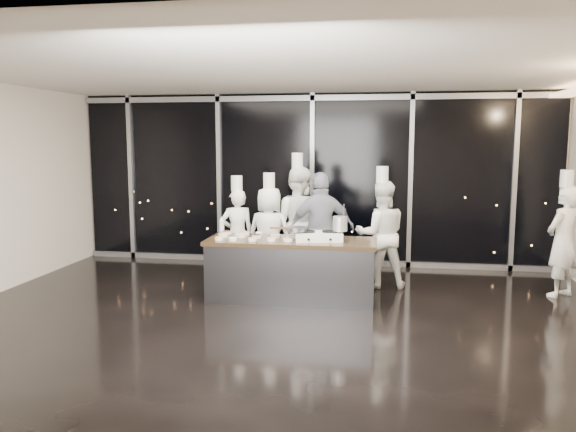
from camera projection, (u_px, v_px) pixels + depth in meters
name	position (u px, v px, depth m)	size (l,w,h in m)	color
ground	(280.00, 319.00, 7.38)	(9.00, 9.00, 0.00)	black
room_shell	(294.00, 147.00, 7.05)	(9.02, 7.02, 3.21)	beige
window_wall	(312.00, 180.00, 10.52)	(8.90, 0.11, 3.20)	black
demo_counter	(291.00, 270.00, 8.20)	(2.46, 0.86, 0.90)	#343439
stove	(319.00, 236.00, 8.06)	(0.73, 0.52, 0.14)	white
frying_pan	(296.00, 229.00, 8.04)	(0.56, 0.36, 0.05)	slate
stock_pot	(340.00, 224.00, 8.02)	(0.21, 0.21, 0.21)	#BBBBBD
prep_bowls	(254.00, 236.00, 8.27)	(1.39, 0.71, 0.05)	silver
squeeze_bottle	(222.00, 225.00, 8.64)	(0.07, 0.07, 0.27)	silver
chef_far_left	(237.00, 233.00, 9.44)	(0.65, 0.54, 1.75)	white
chef_left	(269.00, 233.00, 9.27)	(0.85, 0.63, 1.81)	white
chef_center	(297.00, 222.00, 9.49)	(1.00, 0.83, 2.12)	white
guest	(321.00, 230.00, 8.91)	(1.16, 0.76, 1.83)	#121C34
chef_right	(381.00, 234.00, 8.89)	(0.93, 0.78, 1.93)	white
chef_side	(563.00, 240.00, 8.33)	(0.72, 0.70, 1.90)	white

